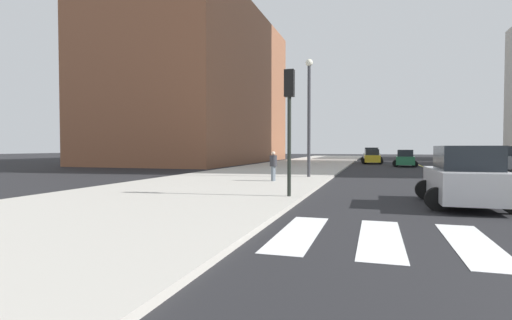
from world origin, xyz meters
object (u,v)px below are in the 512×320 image
(car_red_fourth, at_px, (456,156))
(car_gray_fifth, at_px, (497,159))
(car_white_sixth, at_px, (372,155))
(pedestrian_walking_west, at_px, (273,165))
(traffic_light_far_corner, at_px, (289,107))
(car_silver_nearest, at_px, (465,178))
(car_yellow_third, at_px, (372,157))
(car_green_seventh, at_px, (405,159))
(street_lamp, at_px, (309,107))

(car_red_fourth, height_order, car_gray_fifth, car_gray_fifth)
(car_white_sixth, xyz_separation_m, pedestrian_walking_west, (-4.84, -34.15, 0.13))
(car_gray_fifth, distance_m, traffic_light_far_corner, 26.23)
(traffic_light_far_corner, bearing_deg, car_silver_nearest, 2.25)
(car_yellow_third, relative_size, pedestrian_walking_west, 2.47)
(car_silver_nearest, relative_size, car_green_seventh, 1.16)
(car_white_sixth, bearing_deg, car_green_seventh, -72.11)
(car_yellow_third, distance_m, traffic_light_far_corner, 34.52)
(car_gray_fifth, relative_size, car_white_sixth, 1.06)
(car_silver_nearest, distance_m, car_yellow_third, 34.23)
(traffic_light_far_corner, height_order, pedestrian_walking_west, traffic_light_far_corner)
(car_red_fourth, xyz_separation_m, car_white_sixth, (-9.98, 1.02, 0.02))
(car_green_seventh, bearing_deg, street_lamp, -107.93)
(car_yellow_third, relative_size, car_white_sixth, 0.90)
(car_silver_nearest, distance_m, car_gray_fifth, 23.55)
(car_silver_nearest, height_order, traffic_light_far_corner, traffic_light_far_corner)
(car_white_sixth, xyz_separation_m, traffic_light_far_corner, (-2.63, -40.41, 2.55))
(car_green_seventh, relative_size, pedestrian_walking_west, 2.43)
(car_white_sixth, relative_size, pedestrian_walking_west, 2.74)
(car_red_fourth, height_order, pedestrian_walking_west, car_red_fourth)
(car_red_fourth, xyz_separation_m, pedestrian_walking_west, (-14.82, -33.13, 0.15))
(car_gray_fifth, height_order, traffic_light_far_corner, traffic_light_far_corner)
(car_gray_fifth, xyz_separation_m, pedestrian_walking_west, (-14.96, -16.53, 0.06))
(car_yellow_third, bearing_deg, car_silver_nearest, -87.22)
(car_red_fourth, xyz_separation_m, traffic_light_far_corner, (-12.60, -39.38, 2.57))
(street_lamp, bearing_deg, traffic_light_far_corner, -84.97)
(car_white_sixth, relative_size, traffic_light_far_corner, 0.94)
(pedestrian_walking_west, bearing_deg, car_gray_fifth, 144.62)
(car_red_fourth, height_order, street_lamp, street_lamp)
(traffic_light_far_corner, xyz_separation_m, pedestrian_walking_west, (-2.22, 6.26, -2.42))
(traffic_light_far_corner, bearing_deg, pedestrian_walking_west, 109.50)
(car_green_seventh, relative_size, street_lamp, 0.54)
(car_yellow_third, xyz_separation_m, car_gray_fifth, (10.05, -11.52, 0.16))
(car_gray_fifth, xyz_separation_m, car_green_seventh, (-6.78, 5.54, -0.17))
(car_gray_fifth, xyz_separation_m, street_lamp, (-13.61, -12.97, 3.46))
(car_green_seventh, bearing_deg, pedestrian_walking_west, -108.02)
(car_white_sixth, bearing_deg, street_lamp, -94.07)
(car_white_sixth, distance_m, pedestrian_walking_west, 34.49)
(car_gray_fifth, height_order, car_white_sixth, car_gray_fifth)
(car_yellow_third, height_order, street_lamp, street_lamp)
(car_yellow_third, distance_m, pedestrian_walking_west, 28.48)
(car_silver_nearest, height_order, street_lamp, street_lamp)
(car_white_sixth, height_order, pedestrian_walking_west, car_white_sixth)
(car_gray_fifth, height_order, street_lamp, street_lamp)
(car_yellow_third, xyz_separation_m, street_lamp, (-3.56, -24.50, 3.62))
(car_silver_nearest, height_order, pedestrian_walking_west, car_silver_nearest)
(car_yellow_third, height_order, pedestrian_walking_west, pedestrian_walking_west)
(car_red_fourth, bearing_deg, pedestrian_walking_west, 67.45)
(car_gray_fifth, relative_size, pedestrian_walking_west, 2.92)
(street_lamp, bearing_deg, car_green_seventh, 69.76)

